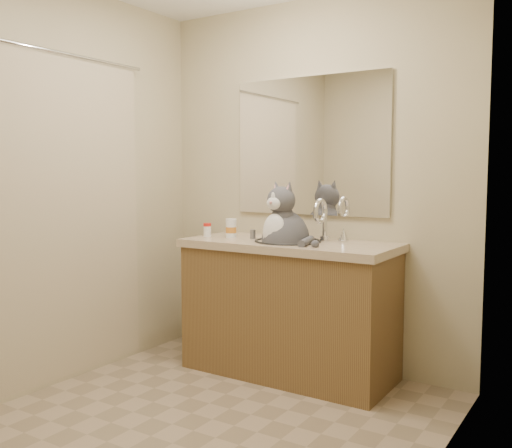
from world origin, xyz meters
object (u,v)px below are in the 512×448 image
(pill_bottle_orange, at_px, (231,228))
(grey_canister, at_px, (253,234))
(pill_bottle_redcap, at_px, (207,230))
(cat, at_px, (285,237))

(pill_bottle_orange, height_order, grey_canister, pill_bottle_orange)
(pill_bottle_orange, bearing_deg, pill_bottle_redcap, -162.79)
(cat, xyz_separation_m, grey_canister, (-0.24, 0.01, -0.00))
(pill_bottle_redcap, xyz_separation_m, pill_bottle_orange, (0.16, 0.05, 0.01))
(cat, relative_size, pill_bottle_orange, 4.81)
(pill_bottle_redcap, height_order, grey_canister, pill_bottle_redcap)
(cat, height_order, pill_bottle_orange, cat)
(pill_bottle_redcap, bearing_deg, cat, 3.85)
(cat, distance_m, pill_bottle_orange, 0.42)
(pill_bottle_redcap, bearing_deg, pill_bottle_orange, 17.21)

